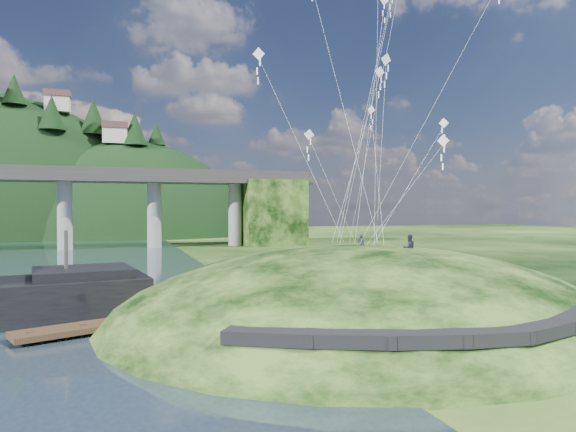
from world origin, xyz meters
name	(u,v)px	position (x,y,z in m)	size (l,w,h in m)	color
ground	(257,336)	(0.00, 0.00, 0.00)	(320.00, 320.00, 0.00)	black
grass_hill	(362,341)	(8.00, 2.00, -1.50)	(36.00, 32.00, 13.00)	black
footpath	(468,328)	(7.46, -9.74, 2.08)	(22.29, 5.84, 0.83)	black
bridge	(2,195)	(-26.46, 70.07, 9.70)	(160.00, 11.00, 15.00)	#2D2B2B
wooden_dock	(130,321)	(-7.07, 4.47, 0.43)	(13.54, 6.95, 0.98)	#342315
kite_flyers	(398,234)	(10.33, 1.24, 5.79)	(3.11, 3.06, 1.81)	#22242E
kite_swarm	(381,31)	(10.33, 3.79, 20.36)	(16.17, 17.64, 17.23)	white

